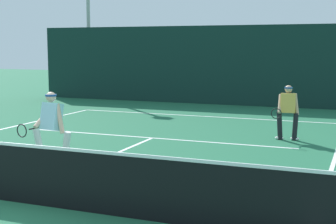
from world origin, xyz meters
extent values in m
plane|color=#206140|center=(0.00, 0.00, 0.00)|extent=(80.00, 80.00, 0.00)
cube|color=white|center=(0.00, 11.29, 0.00)|extent=(10.25, 0.10, 0.01)
cube|color=white|center=(0.00, 6.41, 0.00)|extent=(8.36, 0.10, 0.01)
cube|color=white|center=(0.00, 3.20, 0.00)|extent=(0.10, 6.40, 0.01)
cube|color=black|center=(0.00, 0.00, 0.49)|extent=(11.05, 0.02, 0.98)
cube|color=white|center=(0.00, 0.00, 1.01)|extent=(11.05, 0.03, 0.05)
cylinder|color=silver|center=(-0.22, 2.25, 0.42)|extent=(0.30, 0.20, 0.86)
cylinder|color=silver|center=(-0.99, 2.37, 0.42)|extent=(0.37, 0.21, 0.86)
ellipsoid|color=white|center=(-0.22, 2.25, 0.04)|extent=(0.27, 0.15, 0.09)
ellipsoid|color=white|center=(-0.99, 2.37, 0.04)|extent=(0.27, 0.15, 0.09)
cube|color=#9EDBEA|center=(-0.60, 2.31, 1.14)|extent=(0.49, 0.41, 0.63)
cylinder|color=beige|center=(-0.36, 2.27, 1.11)|extent=(0.24, 0.14, 0.65)
cylinder|color=beige|center=(-0.84, 2.35, 1.11)|extent=(0.19, 0.59, 0.47)
sphere|color=beige|center=(-0.60, 2.31, 1.57)|extent=(0.23, 0.23, 0.23)
cylinder|color=#19478C|center=(-0.60, 2.31, 1.61)|extent=(0.28, 0.28, 0.04)
cylinder|color=black|center=(-0.93, 2.11, 0.89)|extent=(0.07, 0.26, 0.03)
torus|color=black|center=(-0.99, 1.77, 0.89)|extent=(0.29, 0.07, 0.29)
cylinder|color=black|center=(3.91, 7.59, 0.39)|extent=(0.19, 0.16, 0.79)
cylinder|color=black|center=(3.48, 7.55, 0.39)|extent=(0.20, 0.16, 0.79)
ellipsoid|color=white|center=(3.91, 7.59, 0.04)|extent=(0.27, 0.13, 0.09)
ellipsoid|color=white|center=(3.48, 7.55, 0.04)|extent=(0.27, 0.13, 0.09)
cube|color=#E5B24C|center=(3.70, 7.57, 1.06)|extent=(0.43, 0.28, 0.56)
cylinder|color=tan|center=(3.92, 7.59, 1.04)|extent=(0.18, 0.11, 0.61)
cylinder|color=tan|center=(3.47, 7.55, 1.04)|extent=(0.13, 0.45, 0.53)
sphere|color=tan|center=(3.70, 7.57, 1.46)|extent=(0.21, 0.21, 0.21)
cylinder|color=#19478C|center=(3.70, 7.57, 1.50)|extent=(0.25, 0.25, 0.04)
cylinder|color=black|center=(3.44, 7.29, 0.83)|extent=(0.06, 0.26, 0.03)
torus|color=black|center=(3.48, 6.96, 0.83)|extent=(0.29, 0.05, 0.29)
sphere|color=#D1E033|center=(-3.55, 6.77, 0.03)|extent=(0.07, 0.07, 0.07)
cube|color=#112B26|center=(0.00, 15.28, 1.79)|extent=(19.52, 0.12, 3.58)
cylinder|color=#9EA39E|center=(-7.81, 16.09, 3.59)|extent=(0.18, 0.18, 7.19)
camera|label=1|loc=(5.78, -6.80, 2.68)|focal=53.72mm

